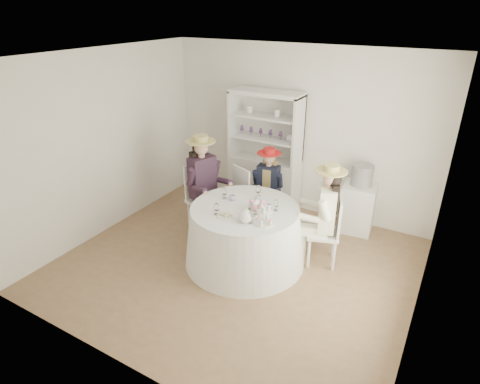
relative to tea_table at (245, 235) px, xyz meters
The scene contains 23 objects.
ground 0.43m from the tea_table, 111.57° to the right, with size 4.50×4.50×0.00m, color brown.
ceiling 2.30m from the tea_table, 111.57° to the right, with size 4.50×4.50×0.00m, color white.
wall_back 2.09m from the tea_table, 91.63° to the left, with size 4.50×4.50×0.00m, color silver.
wall_front 2.33m from the tea_table, 91.42° to the right, with size 4.50×4.50×0.00m, color silver.
wall_left 2.49m from the tea_table, behind, with size 4.50×4.50×0.00m, color silver.
wall_right 2.39m from the tea_table, ahead, with size 4.50×4.50×0.00m, color silver.
tea_table is the anchor object (origin of this frame).
hutch 1.74m from the tea_table, 107.74° to the left, with size 1.30×0.76×2.00m.
side_table 1.95m from the tea_table, 55.97° to the left, with size 0.49×0.49×0.76m, color silver.
hatbox 2.02m from the tea_table, 55.97° to the left, with size 0.32×0.32×0.32m, color black.
guest_left 1.13m from the tea_table, 155.61° to the left, with size 0.63×0.58×1.53m.
guest_mid 1.09m from the tea_table, 99.54° to the left, with size 0.48×0.50×1.29m.
guest_right 1.11m from the tea_table, 27.93° to the left, with size 0.59×0.54×1.44m.
spare_chair 1.02m from the tea_table, 117.66° to the left, with size 0.54×0.54×1.01m.
teacup_a 0.52m from the tea_table, 157.13° to the left, with size 0.08×0.08×0.07m, color white.
teacup_b 0.52m from the tea_table, 82.71° to the left, with size 0.06×0.06×0.06m, color white.
teacup_c 0.54m from the tea_table, 20.93° to the left, with size 0.08×0.08×0.06m, color white.
flower_bowl 0.49m from the tea_table, 15.08° to the right, with size 0.24×0.24×0.06m, color white.
flower_arrangement 0.54m from the tea_table, ahead, with size 0.20×0.20×0.07m.
table_teapot 0.62m from the tea_table, 59.00° to the right, with size 0.25×0.18×0.19m.
sandwich_plate 0.54m from the tea_table, 105.73° to the right, with size 0.24×0.24×0.05m.
cupcake_stand 0.68m from the tea_table, 30.89° to the right, with size 0.25×0.25×0.23m.
stemware_set 0.49m from the tea_table, behind, with size 0.84×0.81×0.15m.
Camera 1 is at (2.30, -3.90, 3.23)m, focal length 30.00 mm.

